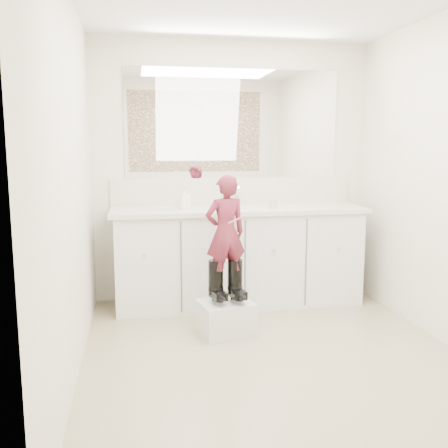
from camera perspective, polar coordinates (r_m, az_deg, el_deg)
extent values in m
plane|color=#817155|center=(3.57, 5.78, -14.91)|extent=(3.00, 3.00, 0.00)
plane|color=beige|center=(4.73, 1.02, 6.01)|extent=(2.60, 0.00, 2.60)
plane|color=beige|center=(1.89, 18.87, 1.12)|extent=(2.60, 0.00, 2.60)
plane|color=beige|center=(3.17, -17.14, 4.18)|extent=(0.00, 3.00, 3.00)
cube|color=silver|center=(4.57, 1.66, -3.91)|extent=(2.20, 0.55, 0.85)
cube|color=beige|center=(4.48, 1.73, 1.61)|extent=(2.28, 0.58, 0.04)
cube|color=beige|center=(4.73, 1.05, 3.77)|extent=(2.28, 0.03, 0.25)
cube|color=white|center=(4.72, 1.07, 11.35)|extent=(2.00, 0.02, 1.00)
cube|color=#472819|center=(1.90, 19.42, 14.76)|extent=(2.00, 0.01, 1.20)
cylinder|color=silver|center=(4.63, 1.31, 2.72)|extent=(0.08, 0.08, 0.10)
imported|color=beige|center=(4.49, 5.66, 2.41)|extent=(0.10, 0.10, 0.09)
imported|color=white|center=(4.43, -4.55, 3.01)|extent=(0.11, 0.11, 0.19)
cube|color=silver|center=(3.92, 0.22, -10.67)|extent=(0.45, 0.40, 0.25)
imported|color=#A3324F|center=(3.77, 0.17, -1.02)|extent=(0.35, 0.27, 0.88)
cylinder|color=#D9548A|center=(3.69, 1.46, 0.51)|extent=(0.14, 0.04, 0.06)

